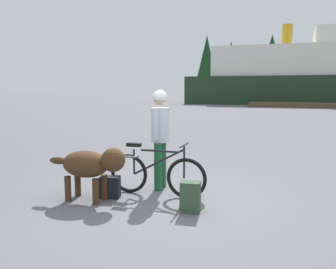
# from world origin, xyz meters

# --- Properties ---
(ground_plane) EXTENTS (160.00, 160.00, 0.00)m
(ground_plane) POSITION_xyz_m (0.00, 0.00, 0.00)
(ground_plane) COLOR slate
(bicycle) EXTENTS (1.68, 0.44, 0.89)m
(bicycle) POSITION_xyz_m (-0.24, 0.18, 0.37)
(bicycle) COLOR black
(bicycle) RESTS_ON ground_plane
(person_cyclist) EXTENTS (0.32, 0.53, 1.74)m
(person_cyclist) POSITION_xyz_m (-0.31, 0.58, 1.05)
(person_cyclist) COLOR #19592D
(person_cyclist) RESTS_ON ground_plane
(dog) EXTENTS (1.34, 0.50, 0.87)m
(dog) POSITION_xyz_m (-1.11, -0.40, 0.58)
(dog) COLOR #472D19
(dog) RESTS_ON ground_plane
(backpack) EXTENTS (0.30, 0.23, 0.45)m
(backpack) POSITION_xyz_m (0.50, -0.38, 0.22)
(backpack) COLOR #334C33
(backpack) RESTS_ON ground_plane
(handbag_pannier) EXTENTS (0.35, 0.25, 0.35)m
(handbag_pannier) POSITION_xyz_m (-0.91, -0.17, 0.18)
(handbag_pannier) COLOR black
(handbag_pannier) RESTS_ON ground_plane
(dock_pier) EXTENTS (12.51, 2.40, 0.40)m
(dock_pier) POSITION_xyz_m (4.76, 29.00, 0.20)
(dock_pier) COLOR brown
(dock_pier) RESTS_ON ground_plane
(ferry_boat) EXTENTS (27.58, 8.05, 8.62)m
(ferry_boat) POSITION_xyz_m (5.13, 35.69, 3.02)
(ferry_boat) COLOR #1E331E
(ferry_boat) RESTS_ON ground_plane
(pine_tree_far_left) EXTENTS (3.51, 3.51, 10.57)m
(pine_tree_far_left) POSITION_xyz_m (-11.09, 53.37, 6.73)
(pine_tree_far_left) COLOR #4C331E
(pine_tree_far_left) RESTS_ON ground_plane
(pine_tree_center) EXTENTS (3.83, 3.83, 9.97)m
(pine_tree_center) POSITION_xyz_m (-0.47, 51.80, 6.69)
(pine_tree_center) COLOR #4C331E
(pine_tree_center) RESTS_ON ground_plane
(pine_tree_mid_back) EXTENTS (2.99, 2.99, 10.22)m
(pine_tree_mid_back) POSITION_xyz_m (-7.82, 58.76, 6.25)
(pine_tree_mid_back) COLOR #4C331E
(pine_tree_mid_back) RESTS_ON ground_plane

